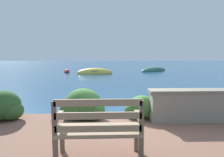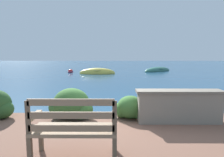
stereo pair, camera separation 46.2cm
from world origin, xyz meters
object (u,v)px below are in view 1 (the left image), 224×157
object	(u,v)px
park_bench	(99,128)
mooring_buoy	(67,72)
rowboat_nearest	(95,73)
rowboat_mid	(154,70)

from	to	relation	value
park_bench	mooring_buoy	distance (m)	15.37
rowboat_nearest	rowboat_mid	size ratio (longest dim) A/B	0.92
rowboat_nearest	mooring_buoy	distance (m)	2.71
mooring_buoy	rowboat_mid	bearing A→B (deg)	9.21
rowboat_nearest	rowboat_mid	world-z (taller)	rowboat_nearest
rowboat_nearest	rowboat_mid	bearing A→B (deg)	-158.88
park_bench	rowboat_nearest	size ratio (longest dim) A/B	0.40
rowboat_nearest	park_bench	bearing A→B (deg)	91.12
rowboat_nearest	mooring_buoy	bearing A→B (deg)	-25.32
park_bench	rowboat_nearest	distance (m)	13.97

